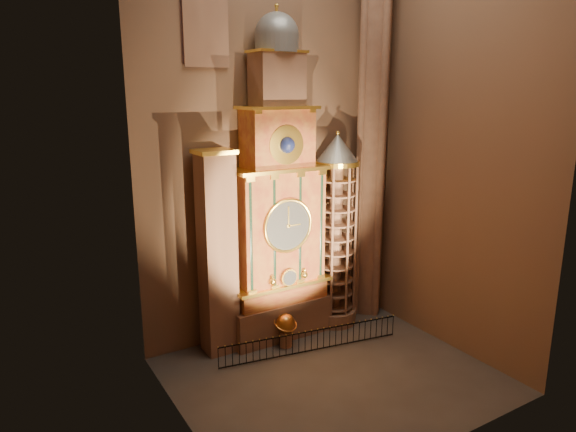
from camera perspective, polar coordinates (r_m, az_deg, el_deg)
floor at (r=24.95m, az=4.95°, el=-17.29°), size 14.00×14.00×0.00m
wall_back at (r=26.51m, az=-2.31°, el=9.75°), size 22.00×0.00×22.00m
wall_left at (r=18.19m, az=-12.59°, el=7.61°), size 0.00×22.00×22.00m
wall_right at (r=26.25m, az=18.07°, el=9.06°), size 0.00×22.00×22.00m
astronomical_clock at (r=26.28m, az=-1.13°, el=0.18°), size 5.60×2.41×16.70m
portrait_tower at (r=25.24m, az=-7.84°, el=-4.13°), size 1.80×1.60×10.20m
stair_turret at (r=28.28m, az=5.30°, el=-1.85°), size 2.50×2.50×10.80m
gothic_pier at (r=29.17m, az=9.38°, el=9.95°), size 2.04×2.04×22.00m
stained_glass_window at (r=25.24m, az=-9.21°, el=21.92°), size 2.20×0.14×5.20m
celestial_globe at (r=26.89m, az=-0.28°, el=-12.24°), size 1.39×1.33×1.77m
iron_railing at (r=26.56m, az=2.61°, el=-13.71°), size 9.44×1.67×1.11m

